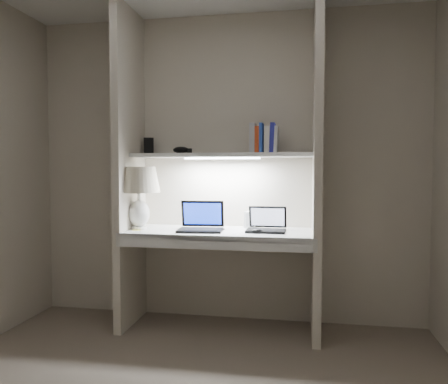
% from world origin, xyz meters
% --- Properties ---
extents(back_wall, '(3.20, 0.01, 2.50)m').
position_xyz_m(back_wall, '(0.00, 1.50, 1.25)').
color(back_wall, beige).
rests_on(back_wall, floor).
extents(alcove_panel_left, '(0.06, 0.55, 2.50)m').
position_xyz_m(alcove_panel_left, '(-0.73, 1.23, 1.25)').
color(alcove_panel_left, beige).
rests_on(alcove_panel_left, floor).
extents(alcove_panel_right, '(0.06, 0.55, 2.50)m').
position_xyz_m(alcove_panel_right, '(0.73, 1.23, 1.25)').
color(alcove_panel_right, beige).
rests_on(alcove_panel_right, floor).
extents(desk, '(1.40, 0.55, 0.04)m').
position_xyz_m(desk, '(0.00, 1.23, 0.75)').
color(desk, white).
rests_on(desk, alcove_panel_left).
extents(desk_apron, '(1.46, 0.03, 0.10)m').
position_xyz_m(desk_apron, '(0.00, 0.96, 0.72)').
color(desk_apron, silver).
rests_on(desk_apron, desk).
extents(shelf, '(1.40, 0.36, 0.03)m').
position_xyz_m(shelf, '(0.00, 1.32, 1.35)').
color(shelf, silver).
rests_on(shelf, back_wall).
extents(strip_light, '(0.60, 0.04, 0.02)m').
position_xyz_m(strip_light, '(0.00, 1.32, 1.33)').
color(strip_light, white).
rests_on(strip_light, shelf).
extents(table_lamp, '(0.33, 0.33, 0.49)m').
position_xyz_m(table_lamp, '(-0.64, 1.19, 1.10)').
color(table_lamp, white).
rests_on(table_lamp, desk).
extents(laptop_main, '(0.36, 0.32, 0.23)m').
position_xyz_m(laptop_main, '(-0.14, 1.20, 0.82)').
color(laptop_main, black).
rests_on(laptop_main, desk).
extents(laptop_netbook, '(0.30, 0.26, 0.19)m').
position_xyz_m(laptop_netbook, '(0.36, 1.25, 0.81)').
color(laptop_netbook, black).
rests_on(laptop_netbook, desk).
extents(speaker, '(0.11, 0.10, 0.13)m').
position_xyz_m(speaker, '(0.22, 1.39, 0.84)').
color(speaker, silver).
rests_on(speaker, desk).
extents(mouse, '(0.10, 0.07, 0.03)m').
position_xyz_m(mouse, '(0.30, 1.13, 0.79)').
color(mouse, black).
rests_on(mouse, desk).
extents(cable_coil, '(0.10, 0.10, 0.01)m').
position_xyz_m(cable_coil, '(-0.01, 1.25, 0.78)').
color(cable_coil, black).
rests_on(cable_coil, desk).
extents(sticky_note, '(0.08, 0.08, 0.00)m').
position_xyz_m(sticky_note, '(-0.64, 1.14, 0.77)').
color(sticky_note, '#FFF635').
rests_on(sticky_note, desk).
extents(book_row, '(0.22, 0.15, 0.23)m').
position_xyz_m(book_row, '(0.33, 1.33, 1.47)').
color(book_row, silver).
rests_on(book_row, shelf).
extents(shelf_box, '(0.10, 0.08, 0.14)m').
position_xyz_m(shelf_box, '(-0.64, 1.42, 1.43)').
color(shelf_box, black).
rests_on(shelf_box, shelf).
extents(shelf_gadget, '(0.15, 0.13, 0.05)m').
position_xyz_m(shelf_gadget, '(-0.33, 1.31, 1.39)').
color(shelf_gadget, black).
rests_on(shelf_gadget, shelf).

